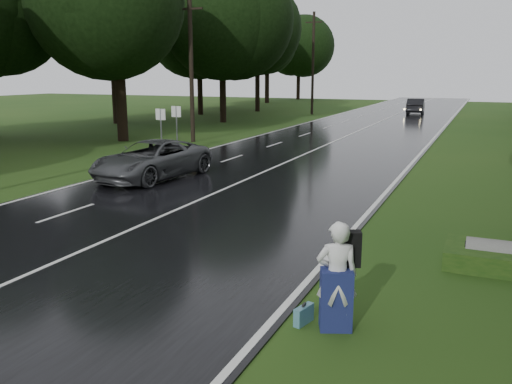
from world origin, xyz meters
TOP-DOWN VIEW (x-y plane):
  - ground at (0.00, 0.00)m, footprint 160.00×160.00m
  - road at (0.00, 20.00)m, footprint 12.00×140.00m
  - lane_center at (0.00, 20.00)m, footprint 0.12×140.00m
  - grey_car at (-3.76, 7.89)m, footprint 3.20×5.94m
  - far_car at (1.73, 49.94)m, footprint 2.13×5.13m
  - hitchhiker at (6.91, -2.13)m, footprint 0.84×0.81m
  - suitcase at (6.33, -2.17)m, footprint 0.25×0.49m
  - culvert at (9.48, 2.30)m, footprint 1.30×0.65m
  - utility_pole_mid at (-8.50, 19.45)m, footprint 1.80×0.28m
  - utility_pole_far at (-8.50, 44.96)m, footprint 1.80×0.28m
  - road_sign_a at (-7.20, 13.84)m, footprint 0.60×0.10m
  - road_sign_b at (-7.20, 15.43)m, footprint 0.61×0.10m
  - tree_left_d at (-13.02, 18.06)m, footprint 9.82×9.82m
  - tree_left_e at (-13.09, 32.80)m, footprint 9.67×9.67m
  - tree_left_f at (-15.77, 46.89)m, footprint 10.36×10.36m

SIDE VIEW (x-z plane):
  - ground at x=0.00m, z-range 0.00..0.00m
  - culvert at x=9.48m, z-range -0.32..0.32m
  - utility_pole_mid at x=-8.50m, z-range -4.60..4.60m
  - utility_pole_far at x=-8.50m, z-range -5.32..5.32m
  - road_sign_a at x=-7.20m, z-range -1.25..1.25m
  - road_sign_b at x=-7.20m, z-range -1.28..1.28m
  - tree_left_d at x=-13.02m, z-range -7.67..7.67m
  - tree_left_e at x=-13.09m, z-range -7.56..7.56m
  - tree_left_f at x=-15.77m, z-range -8.09..8.09m
  - road at x=0.00m, z-range 0.00..0.04m
  - lane_center at x=0.00m, z-range 0.04..0.05m
  - suitcase at x=6.33m, z-range 0.00..0.33m
  - grey_car at x=-3.76m, z-range 0.04..1.62m
  - far_car at x=1.73m, z-range 0.04..1.69m
  - hitchhiker at x=6.91m, z-range -0.07..1.89m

